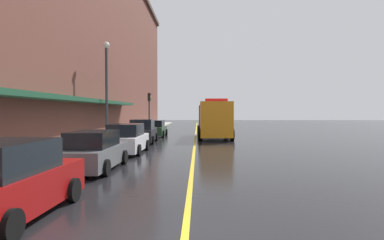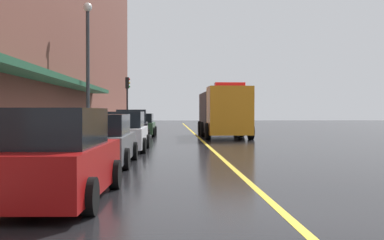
% 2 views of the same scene
% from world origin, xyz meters
% --- Properties ---
extents(ground_plane, '(112.00, 112.00, 0.00)m').
position_xyz_m(ground_plane, '(0.00, 25.00, 0.00)').
color(ground_plane, black).
extents(sidewalk_left, '(2.40, 70.00, 0.15)m').
position_xyz_m(sidewalk_left, '(-6.20, 25.00, 0.07)').
color(sidewalk_left, '#ADA8A0').
rests_on(sidewalk_left, ground).
extents(lane_center_stripe, '(0.16, 70.00, 0.01)m').
position_xyz_m(lane_center_stripe, '(0.00, 25.00, 0.00)').
color(lane_center_stripe, gold).
rests_on(lane_center_stripe, ground).
extents(brick_building_left, '(10.46, 64.00, 18.79)m').
position_xyz_m(brick_building_left, '(-12.05, 24.00, 9.41)').
color(brick_building_left, brown).
rests_on(brick_building_left, ground).
extents(parked_car_0, '(2.10, 4.50, 1.77)m').
position_xyz_m(parked_car_0, '(-4.03, 1.69, 0.82)').
color(parked_car_0, maroon).
rests_on(parked_car_0, ground).
extents(parked_car_1, '(2.03, 4.56, 1.61)m').
position_xyz_m(parked_car_1, '(-4.04, 7.87, 0.76)').
color(parked_car_1, '#595B60').
rests_on(parked_car_1, ground).
extents(parked_car_2, '(2.13, 4.37, 1.69)m').
position_xyz_m(parked_car_2, '(-3.89, 13.27, 0.79)').
color(parked_car_2, silver).
rests_on(parked_car_2, ground).
extents(parked_car_3, '(2.12, 4.95, 1.80)m').
position_xyz_m(parked_car_3, '(-4.00, 19.59, 0.84)').
color(parked_car_3, black).
rests_on(parked_car_3, ground).
extents(parked_car_4, '(2.15, 4.15, 1.56)m').
position_xyz_m(parked_car_4, '(-3.88, 25.55, 0.74)').
color(parked_car_4, '#2D5133').
rests_on(parked_car_4, ground).
extents(utility_truck, '(3.02, 8.02, 3.43)m').
position_xyz_m(utility_truck, '(1.67, 24.00, 1.64)').
color(utility_truck, orange).
rests_on(utility_truck, ground).
extents(parking_meter_0, '(0.14, 0.18, 1.33)m').
position_xyz_m(parking_meter_0, '(-5.35, 22.72, 1.06)').
color(parking_meter_0, '#4C4C51').
rests_on(parking_meter_0, sidewalk_left).
extents(parking_meter_1, '(0.14, 0.18, 1.33)m').
position_xyz_m(parking_meter_1, '(-5.35, 23.32, 1.06)').
color(parking_meter_1, '#4C4C51').
rests_on(parking_meter_1, sidewalk_left).
extents(parking_meter_2, '(0.14, 0.18, 1.33)m').
position_xyz_m(parking_meter_2, '(-5.35, 5.89, 1.06)').
color(parking_meter_2, '#4C4C51').
rests_on(parking_meter_2, sidewalk_left).
extents(street_lamp_left, '(0.44, 0.44, 6.94)m').
position_xyz_m(street_lamp_left, '(-5.95, 16.56, 4.40)').
color(street_lamp_left, '#33383D').
rests_on(street_lamp_left, sidewalk_left).
extents(traffic_light_near, '(0.38, 0.36, 4.30)m').
position_xyz_m(traffic_light_near, '(-5.29, 31.47, 3.16)').
color(traffic_light_near, '#232326').
rests_on(traffic_light_near, sidewalk_left).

